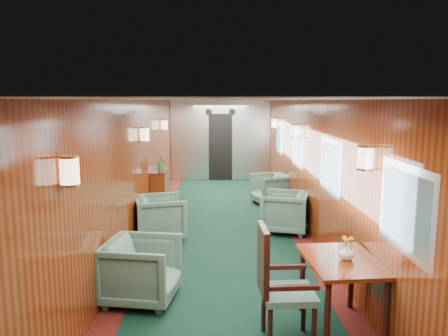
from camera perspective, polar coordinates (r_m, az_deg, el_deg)
name	(u,v)px	position (r m, az deg, el deg)	size (l,w,h in m)	color
room	(225,147)	(7.21, 0.14, 2.81)	(12.00, 12.10, 2.40)	black
bulkhead	(220,141)	(13.14, -0.47, 3.56)	(2.98, 0.17, 2.39)	silver
windows_right	(311,156)	(7.66, 11.29, 1.60)	(0.02, 8.60, 0.80)	silver
wall_sconces	(224,135)	(7.76, 0.04, 4.39)	(2.97, 7.97, 0.25)	#FFE4C6
dining_table	(342,270)	(4.80, 15.10, -12.78)	(0.79, 1.07, 0.77)	#68270D
side_chair	(277,281)	(4.44, 6.94, -14.40)	(0.55, 0.58, 1.19)	#1D4439
credenza	(161,190)	(9.51, -8.27, -2.88)	(0.33, 1.04, 1.21)	#68270D
flower_vase	(347,252)	(4.72, 15.75, -10.54)	(0.15, 0.15, 0.16)	silver
armchair_left_near	(142,270)	(5.44, -10.67, -13.00)	(0.81, 0.84, 0.76)	#1D4439
armchair_left_far	(160,217)	(7.69, -8.32, -6.39)	(0.82, 0.84, 0.77)	#1D4439
armchair_right_near	(285,212)	(8.08, 7.93, -5.71)	(0.80, 0.82, 0.75)	#1D4439
armchair_right_far	(271,189)	(10.17, 6.10, -2.76)	(0.76, 0.78, 0.71)	#1D4439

